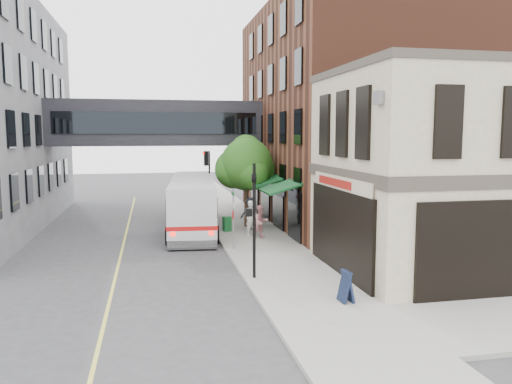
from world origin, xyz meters
name	(u,v)px	position (x,y,z in m)	size (l,w,h in m)	color
ground	(255,298)	(0.00, 0.00, 0.00)	(120.00, 120.00, 0.00)	#38383A
sidewalk_main	(240,224)	(2.00, 14.00, 0.07)	(4.00, 60.00, 0.15)	gray
corner_building	(454,171)	(8.97, 2.00, 4.21)	(10.19, 8.12, 8.45)	tan
brick_building	(354,116)	(9.98, 15.00, 6.99)	(13.76, 18.00, 14.00)	#4F2618
skyway_bridge	(157,123)	(-3.00, 18.00, 6.50)	(14.00, 3.18, 3.00)	black
traffic_signal_near	(253,206)	(0.37, 2.00, 2.98)	(0.44, 0.22, 4.60)	black
traffic_signal_far	(207,170)	(0.26, 17.00, 3.34)	(0.53, 0.28, 4.50)	black
street_sign_pole	(233,213)	(0.39, 7.00, 1.93)	(0.08, 0.75, 3.00)	gray
street_tree	(246,165)	(2.19, 13.22, 3.91)	(3.80, 3.20, 5.60)	#382619
lane_marking	(123,244)	(-5.00, 10.00, 0.01)	(0.12, 40.00, 0.01)	#D8CC4C
bus	(193,202)	(-1.07, 13.23, 1.72)	(3.57, 11.61, 3.08)	silver
pedestrian_a	(251,218)	(1.94, 10.18, 1.12)	(0.71, 0.47, 1.95)	white
pedestrian_b	(261,222)	(2.29, 9.30, 1.05)	(0.88, 0.68, 1.80)	#D58A8C
pedestrian_c	(251,213)	(2.24, 11.92, 1.10)	(1.23, 0.71, 1.90)	black
newspaper_box	(227,224)	(0.78, 11.60, 0.58)	(0.43, 0.38, 0.87)	#155D28
sandwich_board	(346,286)	(2.84, -1.44, 0.69)	(0.39, 0.60, 1.07)	#101A32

